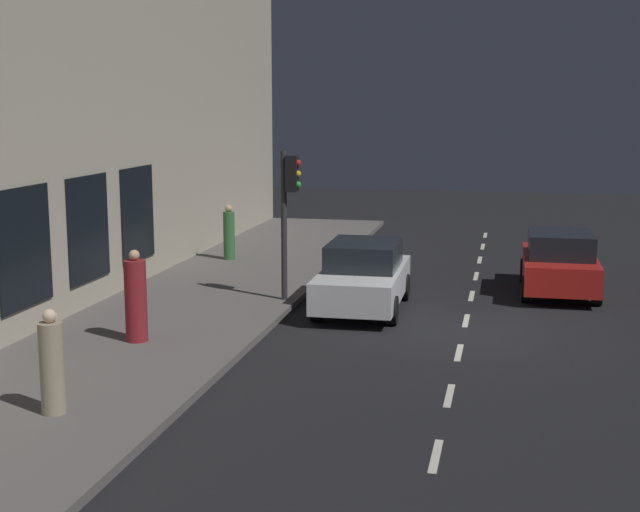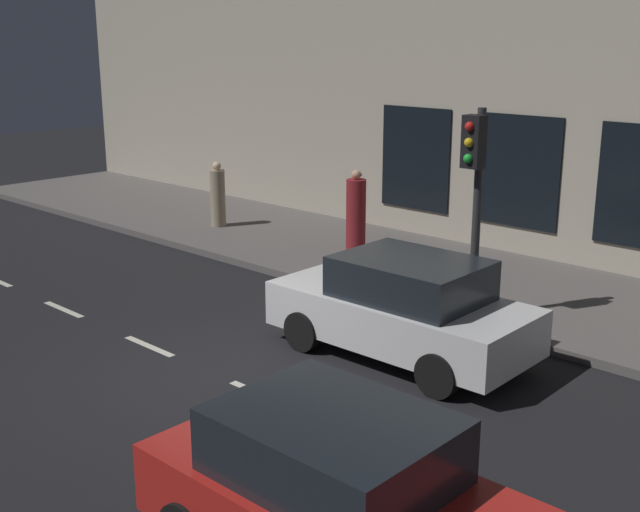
% 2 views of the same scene
% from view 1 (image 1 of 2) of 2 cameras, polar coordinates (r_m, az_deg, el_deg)
% --- Properties ---
extents(ground_plane, '(60.00, 60.00, 0.00)m').
position_cam_1_polar(ground_plane, '(19.07, 9.17, -4.82)').
color(ground_plane, black).
extents(sidewalk, '(4.50, 32.00, 0.15)m').
position_cam_1_polar(sidewalk, '(20.32, -8.74, -3.67)').
color(sidewalk, '#5B5654').
rests_on(sidewalk, ground).
extents(building_facade, '(0.65, 32.00, 8.66)m').
position_cam_1_polar(building_facade, '(20.83, -15.68, 8.21)').
color(building_facade, '#B2A893').
rests_on(building_facade, ground).
extents(lane_centre_line, '(0.12, 27.20, 0.01)m').
position_cam_1_polar(lane_centre_line, '(20.03, 9.33, -4.10)').
color(lane_centre_line, beige).
rests_on(lane_centre_line, ground).
extents(traffic_light, '(0.49, 0.32, 3.51)m').
position_cam_1_polar(traffic_light, '(20.79, -2.02, 3.70)').
color(traffic_light, '#2D2D30').
rests_on(traffic_light, sidewalk).
extents(parked_car_0, '(1.95, 4.07, 1.58)m').
position_cam_1_polar(parked_car_0, '(20.68, 2.78, -1.31)').
color(parked_car_0, silver).
rests_on(parked_car_0, ground).
extents(parked_car_1, '(1.89, 3.91, 1.58)m').
position_cam_1_polar(parked_car_1, '(23.17, 15.08, -0.42)').
color(parked_car_1, red).
rests_on(parked_car_1, ground).
extents(pedestrian_0, '(0.61, 0.61, 1.81)m').
position_cam_1_polar(pedestrian_0, '(17.75, -11.70, -2.75)').
color(pedestrian_0, maroon).
rests_on(pedestrian_0, sidewalk).
extents(pedestrian_1, '(0.51, 0.51, 1.61)m').
position_cam_1_polar(pedestrian_1, '(14.02, -16.77, -6.75)').
color(pedestrian_1, gray).
rests_on(pedestrian_1, sidewalk).
extents(pedestrian_2, '(0.46, 0.46, 1.63)m').
position_cam_1_polar(pedestrian_2, '(26.55, -5.84, 1.41)').
color(pedestrian_2, '#336B38').
rests_on(pedestrian_2, sidewalk).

